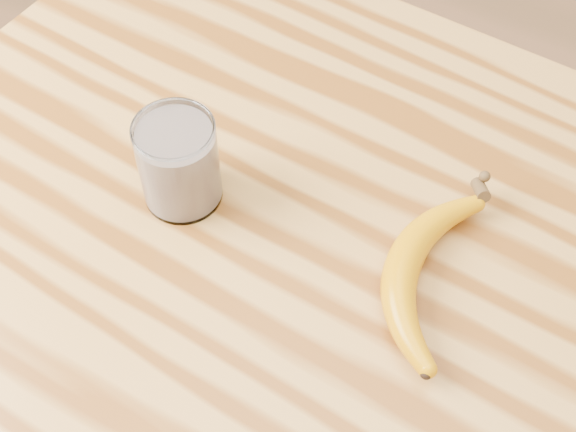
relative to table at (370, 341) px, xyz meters
The scene contains 3 objects.
table is the anchor object (origin of this frame).
smoothie_glass 0.30m from the table, behind, with size 0.09×0.09×0.11m.
banana 0.15m from the table, 55.12° to the left, with size 0.11×0.30×0.04m, color #C68103, non-canonical shape.
Camera 1 is at (0.15, -0.41, 1.60)m, focal length 50.00 mm.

